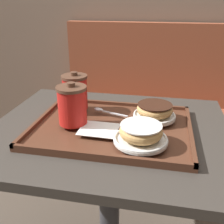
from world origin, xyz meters
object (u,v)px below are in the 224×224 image
at_px(spoon, 103,111).
at_px(donut_plain, 155,109).
at_px(donut_chocolate_glazed, 141,131).
at_px(coffee_cup_rear, 75,92).
at_px(coffee_cup_front, 72,105).

bearing_deg(spoon, donut_plain, -167.42).
relative_size(donut_chocolate_glazed, donut_plain, 1.01).
bearing_deg(coffee_cup_rear, donut_chocolate_glazed, -37.48).
distance_m(coffee_cup_front, donut_chocolate_glazed, 0.25).
distance_m(coffee_cup_rear, donut_chocolate_glazed, 0.33).
bearing_deg(donut_chocolate_glazed, spoon, 129.65).
height_order(coffee_cup_front, donut_chocolate_glazed, coffee_cup_front).
bearing_deg(donut_chocolate_glazed, coffee_cup_front, 161.23).
bearing_deg(coffee_cup_front, spoon, 55.26).
xyz_separation_m(coffee_cup_rear, donut_chocolate_glazed, (0.26, -0.20, -0.03)).
distance_m(coffee_cup_front, coffee_cup_rear, 0.13).
distance_m(donut_chocolate_glazed, donut_plain, 0.18).
xyz_separation_m(donut_chocolate_glazed, spoon, (-0.16, 0.19, -0.03)).
relative_size(coffee_cup_front, coffee_cup_rear, 1.00).
bearing_deg(spoon, coffee_cup_front, 71.84).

